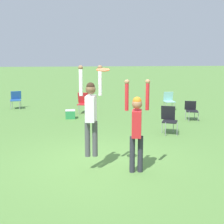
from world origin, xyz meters
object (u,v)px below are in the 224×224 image
camping_chair_1 (191,109)px  camping_chair_4 (83,101)px  frisbee (103,70)px  person_defending (137,124)px  camping_chair_3 (169,118)px  camping_chair_5 (16,98)px  cooler_box (70,114)px  person_jumping (91,109)px  camping_chair_0 (169,99)px

camping_chair_1 → camping_chair_4: bearing=-9.2°
frisbee → person_defending: bearing=5.0°
frisbee → camping_chair_3: (2.49, 3.30, -1.75)m
camping_chair_3 → camping_chair_5: (-5.88, 5.62, -0.04)m
cooler_box → person_defending: bearing=-76.2°
person_defending → camping_chair_4: person_defending is taller
frisbee → camping_chair_1: 6.89m
frisbee → camping_chair_5: bearing=110.8°
person_jumping → camping_chair_1: 6.63m
camping_chair_1 → camping_chair_5: bearing=-9.6°
camping_chair_0 → camping_chair_5: (-7.29, 1.10, 0.02)m
person_jumping → frisbee: size_ratio=7.45×
camping_chair_0 → cooler_box: bearing=16.0°
person_jumping → camping_chair_5: size_ratio=2.45×
camping_chair_4 → camping_chair_5: 3.59m
person_defending → camping_chair_1: 6.20m
person_jumping → cooler_box: bearing=18.6°
camping_chair_0 → camping_chair_4: bearing=3.7°
camping_chair_0 → camping_chair_1: (0.13, -2.53, -0.03)m
cooler_box → frisbee: bearing=-83.0°
camping_chair_5 → camping_chair_4: bearing=139.4°
person_defending → frisbee: 1.40m
person_jumping → camping_chair_3: size_ratio=2.23×
frisbee → camping_chair_0: frisbee is taller
person_jumping → camping_chair_1: person_jumping is taller
person_jumping → person_defending: person_jumping is taller
camping_chair_1 → camping_chair_5: camping_chair_5 is taller
person_defending → camping_chair_3: bearing=165.1°
camping_chair_4 → camping_chair_3: bearing=140.6°
frisbee → camping_chair_4: (-0.18, 7.31, -1.76)m
cooler_box → camping_chair_4: bearing=62.8°
camping_chair_1 → cooler_box: camping_chair_1 is taller
camping_chair_1 → cooler_box: (-4.79, 0.90, -0.27)m
camping_chair_0 → camping_chair_4: size_ratio=0.90×
person_defending → camping_chair_0: (3.16, 7.75, -0.62)m
person_jumping → camping_chair_1: size_ratio=2.69×
camping_chair_1 → camping_chair_4: 4.68m
camping_chair_1 → camping_chair_5: size_ratio=0.91×
person_jumping → camping_chair_4: bearing=13.1°
person_defending → camping_chair_1: size_ratio=2.74×
frisbee → camping_chair_5: 9.70m
person_defending → camping_chair_4: bearing=-159.2°
person_defending → camping_chair_3: person_defending is taller
camping_chair_0 → camping_chair_3: bearing=69.3°
person_jumping → camping_chair_3: (2.74, 3.00, -0.87)m
camping_chair_0 → frisbee: bearing=60.1°
camping_chair_1 → camping_chair_3: 2.51m
person_defending → cooler_box: 6.37m
camping_chair_3 → cooler_box: bearing=-16.5°
frisbee → camping_chair_0: bearing=63.5°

